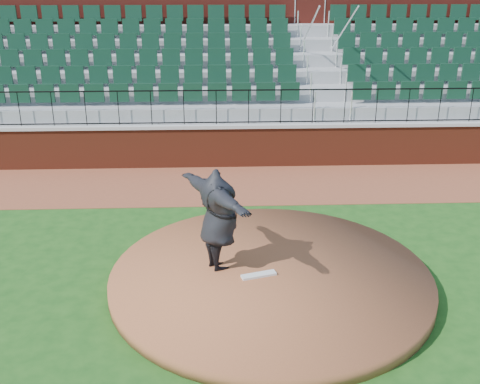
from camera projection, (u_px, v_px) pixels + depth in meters
name	position (u px, v px, depth m)	size (l,w,h in m)	color
ground	(243.00, 285.00, 10.67)	(90.00, 90.00, 0.00)	#1A4814
warning_track	(234.00, 184.00, 15.68)	(34.00, 3.20, 0.01)	brown
field_wall	(233.00, 147.00, 16.95)	(34.00, 0.35, 1.20)	maroon
wall_cap	(233.00, 125.00, 16.71)	(34.00, 0.45, 0.10)	#B7B7B7
wall_railing	(232.00, 107.00, 16.51)	(34.00, 0.05, 1.00)	black
seating_stands	(230.00, 74.00, 18.86)	(34.00, 5.10, 4.60)	gray
concourse_wall	(228.00, 49.00, 21.29)	(34.00, 0.50, 5.50)	maroon
pitchers_mound	(270.00, 278.00, 10.67)	(6.03, 6.03, 0.25)	brown
pitching_rubber	(259.00, 275.00, 10.47)	(0.66, 0.17, 0.04)	silver
pitcher	(218.00, 220.00, 10.42)	(2.46, 0.67, 2.00)	black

